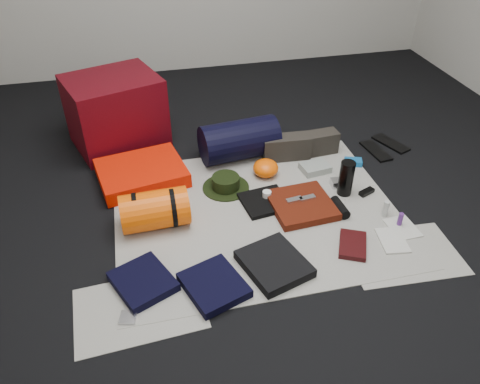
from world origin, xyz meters
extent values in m
cube|color=black|center=(0.00, 0.00, -0.01)|extent=(4.50, 4.50, 0.02)
cube|color=beige|center=(0.00, 0.00, 0.00)|extent=(1.60, 1.30, 0.01)
cube|color=beige|center=(-0.70, -0.55, 0.00)|extent=(0.61, 0.44, 0.00)
cube|color=beige|center=(0.65, -0.50, 0.00)|extent=(0.60, 0.43, 0.00)
cube|color=#52060E|center=(-0.74, 0.99, 0.24)|extent=(0.71, 0.65, 0.49)
cube|color=red|center=(-0.62, 0.48, 0.05)|extent=(0.59, 0.51, 0.09)
cylinder|color=#FA5604|center=(-0.57, 0.02, 0.11)|extent=(0.37, 0.23, 0.21)
cylinder|color=black|center=(-0.67, 0.02, 0.11)|extent=(0.02, 0.22, 0.22)
cylinder|color=black|center=(-0.47, 0.02, 0.11)|extent=(0.03, 0.22, 0.22)
cylinder|color=black|center=(0.04, 0.60, 0.14)|extent=(0.54, 0.33, 0.26)
cylinder|color=black|center=(-0.12, 0.27, 0.01)|extent=(0.32, 0.32, 0.01)
cylinder|color=black|center=(-0.12, 0.27, 0.05)|extent=(0.17, 0.17, 0.07)
cube|color=#2D2923|center=(0.34, 0.53, 0.09)|extent=(0.33, 0.14, 0.16)
cube|color=#2D2923|center=(0.55, 0.54, 0.08)|extent=(0.31, 0.14, 0.15)
cube|color=black|center=(0.97, 0.46, 0.01)|extent=(0.13, 0.28, 0.02)
cube|color=black|center=(1.12, 0.53, 0.01)|extent=(0.19, 0.29, 0.02)
cube|color=black|center=(-0.67, -0.41, 0.03)|extent=(0.34, 0.36, 0.04)
cube|color=black|center=(-0.34, -0.51, 0.03)|extent=(0.34, 0.36, 0.05)
cube|color=black|center=(-0.03, -0.45, 0.03)|extent=(0.37, 0.39, 0.05)
cube|color=black|center=(0.07, 0.07, 0.02)|extent=(0.29, 0.28, 0.03)
cube|color=#4F1508|center=(0.26, -0.02, 0.03)|extent=(0.37, 0.37, 0.05)
ellipsoid|color=#FA5604|center=(0.15, 0.35, 0.06)|extent=(0.17, 0.17, 0.11)
cube|color=gray|center=(0.48, 0.33, 0.03)|extent=(0.20, 0.16, 0.04)
cylinder|color=black|center=(0.56, 0.06, 0.12)|extent=(0.11, 0.11, 0.22)
cylinder|color=black|center=(0.47, -0.10, 0.04)|extent=(0.07, 0.16, 0.06)
cube|color=silver|center=(0.57, 0.14, 0.03)|extent=(0.12, 0.07, 0.04)
cube|color=#0F5896|center=(0.75, 0.34, 0.02)|extent=(0.13, 0.10, 0.04)
cylinder|color=#532476|center=(0.74, -0.29, 0.05)|extent=(0.03, 0.03, 0.08)
cylinder|color=#AEB2AD|center=(0.70, -0.19, 0.05)|extent=(0.04, 0.04, 0.10)
cube|color=black|center=(0.42, -0.40, 0.02)|extent=(0.21, 0.25, 0.03)
cube|color=#BABAB1|center=(0.64, -0.40, 0.01)|extent=(0.16, 0.22, 0.01)
cube|color=#BABAB1|center=(0.75, -0.32, 0.01)|extent=(0.16, 0.20, 0.01)
cube|color=black|center=(0.70, 0.02, 0.02)|extent=(0.11, 0.08, 0.03)
cube|color=silver|center=(-0.75, -0.60, 0.01)|extent=(0.09, 0.09, 0.01)
cylinder|color=silver|center=(0.09, 0.10, 0.05)|extent=(0.05, 0.05, 0.04)
cube|color=silver|center=(0.22, 0.00, 0.06)|extent=(0.10, 0.05, 0.01)
cube|color=silver|center=(0.30, 0.00, 0.06)|extent=(0.10, 0.05, 0.01)
camera|label=1|loc=(-0.57, -2.02, 1.71)|focal=35.00mm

